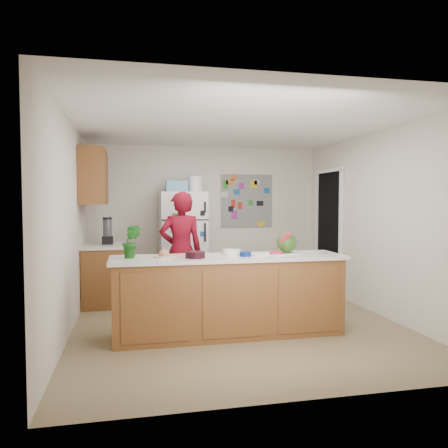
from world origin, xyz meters
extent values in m
cube|color=brown|center=(0.00, 0.00, -0.01)|extent=(4.00, 4.50, 0.02)
cube|color=beige|center=(0.00, 2.26, 1.25)|extent=(4.00, 0.02, 2.50)
cube|color=beige|center=(-2.01, 0.00, 1.25)|extent=(0.02, 4.50, 2.50)
cube|color=beige|center=(2.01, 0.00, 1.25)|extent=(0.02, 4.50, 2.50)
cube|color=white|center=(0.00, 0.00, 2.51)|extent=(4.00, 4.50, 0.02)
cube|color=black|center=(1.99, 1.45, 1.02)|extent=(0.03, 0.85, 2.04)
cube|color=brown|center=(-0.20, -0.50, 0.44)|extent=(2.60, 0.62, 0.88)
cube|color=silver|center=(-0.20, -0.50, 0.90)|extent=(2.68, 0.70, 0.04)
cube|color=brown|center=(-1.69, 1.35, 0.43)|extent=(0.60, 0.80, 0.86)
cube|color=silver|center=(-1.69, 1.35, 0.88)|extent=(0.64, 0.84, 0.04)
cube|color=brown|center=(-1.82, 1.30, 1.90)|extent=(0.35, 1.00, 0.80)
cube|color=silver|center=(-0.45, 1.88, 0.85)|extent=(0.75, 0.70, 1.70)
cube|color=#5999B2|center=(-0.55, 1.88, 1.79)|extent=(0.35, 0.28, 0.18)
cube|color=slate|center=(0.75, 2.24, 1.55)|extent=(0.95, 0.01, 0.95)
imported|color=maroon|center=(-0.60, 0.81, 0.84)|extent=(0.64, 0.44, 1.68)
cylinder|color=black|center=(-1.64, 1.41, 1.09)|extent=(0.13, 0.13, 0.38)
cube|color=silver|center=(0.46, -0.45, 0.93)|extent=(0.43, 0.37, 0.01)
sphere|color=#236218|center=(0.52, -0.43, 1.05)|extent=(0.24, 0.24, 0.24)
cylinder|color=#B91239|center=(0.37, -0.50, 0.94)|extent=(0.16, 0.16, 0.02)
cylinder|color=black|center=(-0.60, -0.60, 0.96)|extent=(0.24, 0.24, 0.07)
cylinder|color=silver|center=(-0.14, -0.39, 0.95)|extent=(0.25, 0.25, 0.06)
cylinder|color=navy|center=(-0.03, -0.58, 0.95)|extent=(0.16, 0.16, 0.05)
cylinder|color=beige|center=(-0.94, -0.46, 0.93)|extent=(0.30, 0.30, 0.02)
cube|color=white|center=(0.14, -0.56, 0.93)|extent=(0.22, 0.21, 0.02)
cube|color=gray|center=(0.96, -0.58, 0.93)|extent=(0.09, 0.05, 0.01)
imported|color=#124211|center=(-1.29, -0.45, 1.10)|extent=(0.23, 0.20, 0.37)
camera|label=1|loc=(-1.30, -5.35, 1.55)|focal=35.00mm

